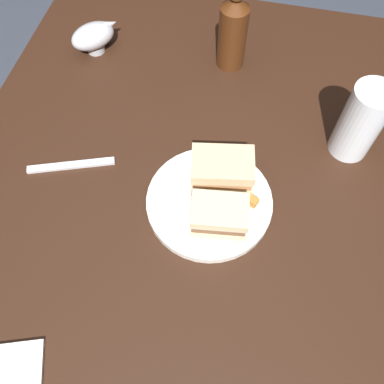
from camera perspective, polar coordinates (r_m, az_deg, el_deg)
ground_plane at (r=1.53m, az=-1.31°, el=-14.04°), size 6.00×6.00×0.00m
dining_table at (r=1.17m, az=-1.67°, el=-9.23°), size 1.27×0.93×0.75m
plate at (r=0.81m, az=2.38°, el=-1.38°), size 0.25×0.25×0.02m
sandwich_half_left at (r=0.76m, az=3.76°, el=-3.26°), size 0.08×0.11×0.06m
sandwich_half_right at (r=0.80m, az=4.16°, el=2.94°), size 0.10×0.13×0.07m
potato_wedge_front at (r=0.80m, az=7.80°, el=-0.95°), size 0.03×0.04×0.02m
potato_wedge_middle at (r=0.81m, az=6.37°, el=0.07°), size 0.05×0.05×0.02m
potato_wedge_back at (r=0.81m, az=4.89°, el=0.62°), size 0.03×0.05×0.01m
potato_wedge_left_edge at (r=0.79m, az=4.63°, el=-1.71°), size 0.03×0.05×0.02m
pint_glass at (r=0.90m, az=21.97°, el=8.48°), size 0.08×0.08×0.17m
gravy_boat at (r=1.09m, az=-13.39°, el=20.14°), size 0.13×0.12×0.07m
cider_bottle at (r=1.00m, az=5.67°, el=21.29°), size 0.07×0.07×0.24m
napkin at (r=0.78m, az=-23.30°, el=-22.49°), size 0.13×0.12×0.01m
fork at (r=0.90m, az=-16.28°, el=3.55°), size 0.08×0.17×0.01m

